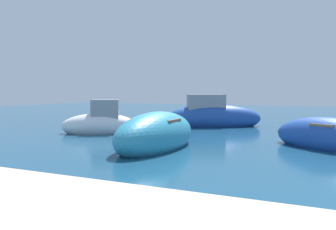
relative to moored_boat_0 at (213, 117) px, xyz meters
name	(u,v)px	position (x,y,z in m)	size (l,w,h in m)	color
moored_boat_0	(213,117)	(0.00, 0.00, 0.00)	(5.40, 3.98, 2.08)	#1E479E
moored_boat_3	(156,135)	(0.51, -7.80, -0.07)	(1.80, 4.56, 1.60)	teal
moored_boat_4	(100,124)	(-3.71, -5.13, -0.08)	(3.64, 2.82, 1.81)	white
moored_boat_6	(331,138)	(5.87, -5.46, -0.14)	(4.41, 3.57, 1.36)	#1E479E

